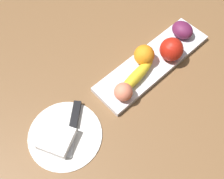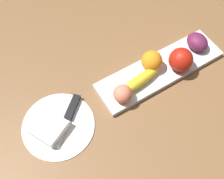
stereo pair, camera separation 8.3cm
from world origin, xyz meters
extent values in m
plane|color=brown|center=(0.00, 0.00, 0.00)|extent=(2.40, 2.40, 0.00)
cube|color=silver|center=(-0.02, -0.01, 0.01)|extent=(0.46, 0.13, 0.02)
sphere|color=#B31C11|center=(-0.07, 0.01, 0.06)|extent=(0.08, 0.08, 0.08)
ellipsoid|color=yellow|center=(0.09, 0.00, 0.04)|extent=(0.19, 0.06, 0.04)
sphere|color=orange|center=(0.01, -0.04, 0.06)|extent=(0.07, 0.07, 0.07)
sphere|color=#E3785B|center=(0.16, 0.02, 0.05)|extent=(0.06, 0.06, 0.06)
ellipsoid|color=#5F1D42|center=(-0.18, -0.02, 0.05)|extent=(0.07, 0.08, 0.05)
cylinder|color=white|center=(0.38, -0.01, 0.00)|extent=(0.23, 0.23, 0.01)
cube|color=white|center=(0.40, -0.01, 0.02)|extent=(0.12, 0.12, 0.03)
cube|color=silver|center=(0.36, 0.00, 0.01)|extent=(0.13, 0.11, 0.00)
cube|color=black|center=(0.31, -0.04, 0.01)|extent=(0.08, 0.08, 0.01)
camera|label=1|loc=(0.46, 0.29, 0.77)|focal=42.54mm
camera|label=2|loc=(0.40, 0.34, 0.77)|focal=42.54mm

